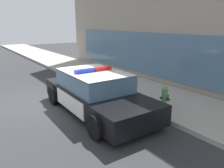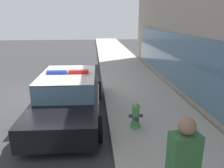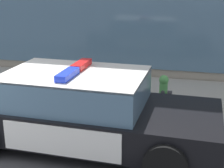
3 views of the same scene
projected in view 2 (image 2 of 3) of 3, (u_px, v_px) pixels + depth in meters
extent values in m
plane|color=#303033|center=(43.00, 94.00, 9.21)|extent=(48.00, 48.00, 0.00)
cube|color=#A39E93|center=(137.00, 90.00, 9.52)|extent=(48.00, 2.97, 0.15)
cube|color=slate|center=(176.00, 59.00, 8.98)|extent=(12.72, 0.08, 2.10)
cube|color=black|center=(69.00, 102.00, 7.04)|extent=(4.87, 2.02, 0.60)
cube|color=silver|center=(61.00, 118.00, 5.52)|extent=(1.69, 1.90, 0.05)
cube|color=silver|center=(74.00, 82.00, 8.61)|extent=(1.40, 1.89, 0.05)
cube|color=silver|center=(98.00, 100.00, 7.19)|extent=(2.03, 0.08, 0.51)
cube|color=silver|center=(39.00, 101.00, 7.08)|extent=(2.03, 0.08, 0.51)
cube|color=yellow|center=(99.00, 100.00, 7.19)|extent=(0.22, 0.02, 0.26)
cube|color=slate|center=(69.00, 83.00, 7.06)|extent=(2.55, 1.77, 0.60)
cube|color=silver|center=(68.00, 74.00, 6.98)|extent=(2.55, 1.77, 0.04)
cube|color=red|center=(79.00, 72.00, 6.97)|extent=(0.22, 0.65, 0.11)
cube|color=blue|center=(57.00, 72.00, 6.93)|extent=(0.22, 0.65, 0.11)
cylinder|color=black|center=(98.00, 129.00, 5.63)|extent=(0.69, 0.24, 0.68)
cylinder|color=black|center=(23.00, 131.00, 5.51)|extent=(0.69, 0.24, 0.68)
cylinder|color=black|center=(98.00, 90.00, 8.66)|extent=(0.69, 0.24, 0.68)
cylinder|color=black|center=(50.00, 91.00, 8.55)|extent=(0.69, 0.24, 0.68)
cylinder|color=#4C994C|center=(135.00, 125.00, 6.11)|extent=(0.28, 0.28, 0.10)
cylinder|color=#4C994C|center=(136.00, 117.00, 6.03)|extent=(0.19, 0.19, 0.45)
sphere|color=#4C994C|center=(136.00, 107.00, 5.95)|extent=(0.22, 0.22, 0.22)
cylinder|color=#333338|center=(136.00, 104.00, 5.92)|extent=(0.06, 0.06, 0.05)
cylinder|color=#333338|center=(130.00, 116.00, 6.01)|extent=(0.09, 0.10, 0.09)
cylinder|color=#333338|center=(141.00, 116.00, 6.04)|extent=(0.09, 0.10, 0.09)
cylinder|color=#333338|center=(137.00, 119.00, 5.89)|extent=(0.10, 0.12, 0.12)
cube|color=#336638|center=(184.00, 154.00, 2.97)|extent=(0.31, 0.43, 0.62)
sphere|color=#8C664C|center=(187.00, 126.00, 2.85)|extent=(0.24, 0.24, 0.24)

